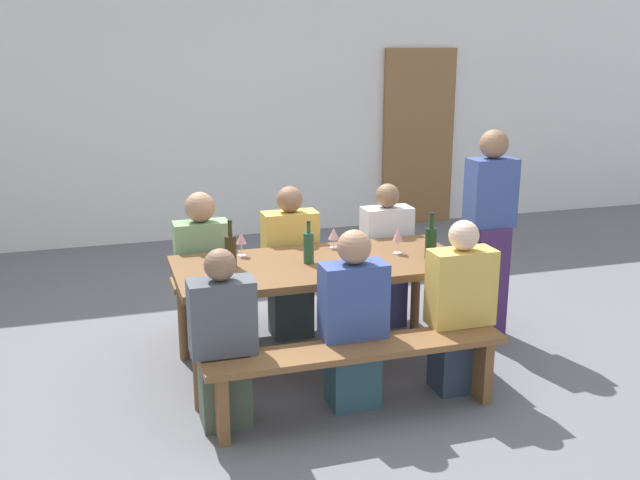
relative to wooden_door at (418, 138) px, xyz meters
name	(u,v)px	position (x,y,z in m)	size (l,w,h in m)	color
ground_plane	(320,365)	(-2.36, -3.61, -1.05)	(24.00, 24.00, 0.00)	slate
back_wall	(220,95)	(-2.36, 0.14, 0.55)	(14.00, 0.20, 3.20)	white
wooden_door	(418,138)	(0.00, 0.00, 0.00)	(0.90, 0.06, 2.10)	olive
tasting_table	(320,273)	(-2.36, -3.61, -0.38)	(1.93, 0.88, 0.75)	brown
bench_near	(357,362)	(-2.36, -4.35, -0.70)	(1.83, 0.30, 0.45)	brown
bench_far	(292,284)	(-2.36, -2.87, -0.70)	(1.83, 0.30, 0.45)	brown
wine_bottle_0	(431,242)	(-1.63, -3.76, -0.19)	(0.08, 0.08, 0.32)	#143319
wine_bottle_1	(231,250)	(-2.95, -3.54, -0.19)	(0.08, 0.08, 0.31)	#332814
wine_bottle_2	(309,247)	(-2.44, -3.61, -0.19)	(0.07, 0.07, 0.29)	#234C2D
wine_glass_0	(334,234)	(-2.17, -3.32, -0.20)	(0.08, 0.08, 0.15)	silver
wine_glass_1	(398,235)	(-1.79, -3.58, -0.17)	(0.07, 0.07, 0.19)	silver
wine_glass_2	(241,239)	(-2.84, -3.32, -0.18)	(0.07, 0.07, 0.17)	silver
seated_guest_near_0	(223,344)	(-3.13, -4.20, -0.55)	(0.37, 0.24, 1.06)	#485744
seated_guest_near_1	(353,324)	(-2.34, -4.20, -0.52)	(0.39, 0.24, 1.11)	#305463
seated_guest_near_2	(460,312)	(-1.62, -4.20, -0.53)	(0.41, 0.24, 1.12)	#2B3B4D
seated_guest_far_0	(203,274)	(-3.07, -3.02, -0.50)	(0.39, 0.24, 1.15)	#533B67
seated_guest_far_1	(290,267)	(-2.41, -3.02, -0.51)	(0.40, 0.24, 1.15)	#313F40
seated_guest_far_2	(386,259)	(-1.64, -3.02, -0.52)	(0.38, 0.24, 1.13)	#3B3B6D
standing_host	(488,237)	(-1.00, -3.43, -0.28)	(0.35, 0.24, 1.56)	#45265A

